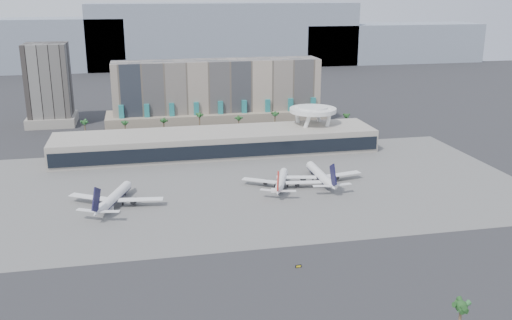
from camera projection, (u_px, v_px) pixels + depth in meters
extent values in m
plane|color=#232326|center=(260.00, 237.00, 202.24)|extent=(900.00, 900.00, 0.00)
cube|color=#5B5B59|center=(234.00, 186.00, 253.79)|extent=(260.00, 130.00, 0.06)
cube|color=gray|center=(224.00, 35.00, 644.62)|extent=(300.00, 60.00, 70.00)
cube|color=gray|center=(388.00, 43.00, 687.49)|extent=(220.00, 60.00, 45.00)
cube|color=tan|center=(218.00, 93.00, 362.24)|extent=(130.00, 22.00, 42.00)
cube|color=gray|center=(218.00, 118.00, 364.96)|extent=(140.00, 30.00, 10.00)
cube|color=#237879|center=(122.00, 120.00, 342.65)|extent=(3.00, 2.00, 18.00)
cube|color=#237879|center=(147.00, 119.00, 345.60)|extent=(3.00, 2.00, 18.00)
cube|color=#237879|center=(172.00, 118.00, 348.54)|extent=(3.00, 2.00, 18.00)
cube|color=#237879|center=(197.00, 117.00, 351.49)|extent=(3.00, 2.00, 18.00)
cube|color=#237879|center=(221.00, 116.00, 354.44)|extent=(3.00, 2.00, 18.00)
cube|color=#237879|center=(244.00, 114.00, 357.38)|extent=(3.00, 2.00, 18.00)
cube|color=#237879|center=(268.00, 113.00, 360.33)|extent=(3.00, 2.00, 18.00)
cube|color=#237879|center=(290.00, 112.00, 363.28)|extent=(3.00, 2.00, 18.00)
cube|color=#237879|center=(313.00, 111.00, 366.22)|extent=(3.00, 2.00, 18.00)
cube|color=black|center=(49.00, 85.00, 363.62)|extent=(26.00, 26.00, 52.00)
cube|color=#B5AC9F|center=(53.00, 120.00, 370.22)|extent=(30.00, 30.00, 6.00)
cube|color=#B5AC9F|center=(217.00, 142.00, 303.64)|extent=(170.00, 32.00, 12.00)
cube|color=black|center=(221.00, 151.00, 288.60)|extent=(168.00, 0.60, 7.00)
cube|color=black|center=(216.00, 129.00, 301.56)|extent=(170.00, 12.00, 2.50)
cylinder|color=white|center=(320.00, 123.00, 325.85)|extent=(6.98, 6.99, 21.89)
cylinder|color=white|center=(298.00, 124.00, 323.35)|extent=(6.98, 6.99, 21.89)
cylinder|color=white|center=(305.00, 129.00, 311.42)|extent=(6.98, 6.99, 21.89)
cylinder|color=white|center=(327.00, 128.00, 313.92)|extent=(6.98, 6.99, 21.89)
cylinder|color=white|center=(313.00, 110.00, 316.05)|extent=(26.00, 26.00, 2.20)
cylinder|color=white|center=(313.00, 108.00, 315.68)|extent=(16.00, 16.00, 1.20)
cylinder|color=brown|center=(86.00, 133.00, 322.71)|extent=(0.70, 0.70, 12.00)
sphere|color=#1E481D|center=(85.00, 124.00, 321.07)|extent=(2.80, 2.80, 2.80)
cylinder|color=brown|center=(125.00, 132.00, 327.03)|extent=(0.70, 0.70, 12.00)
sphere|color=#1E481D|center=(125.00, 122.00, 325.39)|extent=(2.80, 2.80, 2.80)
cylinder|color=brown|center=(164.00, 130.00, 331.35)|extent=(0.70, 0.70, 12.00)
sphere|color=#1E481D|center=(164.00, 120.00, 329.71)|extent=(2.80, 2.80, 2.80)
cylinder|color=brown|center=(200.00, 128.00, 335.47)|extent=(0.70, 0.70, 12.00)
sphere|color=#1E481D|center=(200.00, 118.00, 333.84)|extent=(2.80, 2.80, 2.80)
cylinder|color=brown|center=(238.00, 126.00, 339.99)|extent=(0.70, 0.70, 12.00)
sphere|color=#1E481D|center=(238.00, 117.00, 338.36)|extent=(2.80, 2.80, 2.80)
cylinder|color=brown|center=(274.00, 124.00, 344.31)|extent=(0.70, 0.70, 12.00)
sphere|color=#1E481D|center=(274.00, 115.00, 342.68)|extent=(2.80, 2.80, 2.80)
cylinder|color=brown|center=(309.00, 123.00, 348.64)|extent=(0.70, 0.70, 12.00)
sphere|color=#1E481D|center=(309.00, 114.00, 347.00)|extent=(2.80, 2.80, 2.80)
cylinder|color=brown|center=(345.00, 121.00, 353.15)|extent=(0.70, 0.70, 12.00)
sphere|color=#1E481D|center=(345.00, 112.00, 351.52)|extent=(2.80, 2.80, 2.80)
cylinder|color=white|center=(116.00, 196.00, 231.96)|extent=(12.67, 26.70, 3.95)
cylinder|color=black|center=(116.00, 196.00, 232.00)|extent=(12.42, 26.16, 3.87)
cone|color=white|center=(129.00, 184.00, 246.61)|extent=(5.20, 5.50, 3.95)
cone|color=white|center=(99.00, 211.00, 215.35)|extent=(6.67, 9.69, 3.95)
cube|color=white|center=(89.00, 197.00, 232.56)|extent=(17.21, 12.62, 0.35)
cube|color=white|center=(141.00, 199.00, 229.82)|extent=(18.12, 6.20, 0.35)
cylinder|color=black|center=(97.00, 199.00, 232.94)|extent=(3.36, 4.44, 2.17)
cylinder|color=black|center=(134.00, 201.00, 230.95)|extent=(3.36, 4.44, 2.17)
cube|color=black|center=(96.00, 200.00, 212.47)|extent=(3.44, 8.61, 10.39)
cube|color=white|center=(86.00, 210.00, 214.83)|extent=(8.01, 5.56, 0.25)
cube|color=white|center=(109.00, 211.00, 213.71)|extent=(8.17, 3.69, 0.25)
cylinder|color=black|center=(125.00, 194.00, 242.72)|extent=(0.49, 0.49, 1.58)
cylinder|color=black|center=(108.00, 203.00, 232.21)|extent=(0.69, 0.69, 1.58)
cylinder|color=black|center=(123.00, 204.00, 231.42)|extent=(0.69, 0.69, 1.58)
cylinder|color=white|center=(282.00, 180.00, 253.09)|extent=(11.34, 23.89, 3.53)
cylinder|color=black|center=(282.00, 180.00, 253.13)|extent=(11.12, 23.42, 3.46)
cone|color=white|center=(284.00, 170.00, 266.20)|extent=(4.65, 4.92, 3.53)
cone|color=white|center=(278.00, 191.00, 238.22)|extent=(5.97, 8.67, 3.53)
cube|color=white|center=(260.00, 180.00, 253.63)|extent=(15.41, 11.30, 0.31)
cube|color=white|center=(303.00, 182.00, 251.17)|extent=(16.22, 5.56, 0.31)
cylinder|color=black|center=(266.00, 182.00, 253.97)|extent=(3.01, 3.98, 1.94)
cylinder|color=black|center=(297.00, 184.00, 252.18)|extent=(3.01, 3.98, 1.94)
cube|color=red|center=(278.00, 181.00, 235.64)|extent=(3.08, 7.71, 9.30)
cube|color=white|center=(269.00, 190.00, 237.76)|extent=(7.17, 4.98, 0.22)
cube|color=white|center=(288.00, 191.00, 236.75)|extent=(7.31, 3.30, 0.22)
cylinder|color=black|center=(283.00, 178.00, 262.72)|extent=(0.44, 0.44, 1.41)
cylinder|color=black|center=(275.00, 185.00, 253.32)|extent=(0.62, 0.62, 1.41)
cylinder|color=black|center=(288.00, 186.00, 252.60)|extent=(0.62, 0.62, 1.41)
cylinder|color=white|center=(319.00, 174.00, 259.84)|extent=(4.07, 27.11, 3.97)
cylinder|color=black|center=(319.00, 174.00, 259.88)|extent=(3.99, 26.57, 3.89)
cone|color=white|center=(309.00, 164.00, 274.41)|extent=(3.99, 4.48, 3.97)
cone|color=white|center=(331.00, 186.00, 243.31)|extent=(4.00, 8.95, 3.97)
cube|color=white|center=(296.00, 177.00, 256.97)|extent=(18.31, 7.66, 0.35)
cube|color=white|center=(342.00, 174.00, 261.19)|extent=(18.31, 7.54, 0.35)
cylinder|color=black|center=(302.00, 179.00, 258.29)|extent=(2.20, 3.98, 2.19)
cylinder|color=black|center=(336.00, 176.00, 261.36)|extent=(2.20, 3.98, 2.19)
cube|color=black|center=(333.00, 175.00, 240.43)|extent=(0.53, 9.02, 10.46)
cube|color=white|center=(322.00, 186.00, 241.38)|extent=(8.18, 3.30, 0.25)
cube|color=white|center=(342.00, 185.00, 243.10)|extent=(8.17, 3.24, 0.25)
cylinder|color=black|center=(312.00, 173.00, 270.55)|extent=(0.50, 0.50, 1.59)
cylinder|color=black|center=(313.00, 181.00, 259.09)|extent=(0.70, 0.70, 1.59)
cylinder|color=black|center=(326.00, 180.00, 260.32)|extent=(0.70, 0.70, 1.59)
cube|color=white|center=(108.00, 209.00, 225.15)|extent=(4.50, 2.57, 2.10)
cube|color=white|center=(275.00, 191.00, 246.43)|extent=(3.39, 2.47, 1.56)
cube|color=black|center=(298.00, 266.00, 179.77)|extent=(2.00, 0.43, 0.90)
cube|color=gold|center=(299.00, 266.00, 179.62)|extent=(1.44, 0.16, 0.54)
cylinder|color=black|center=(296.00, 267.00, 179.68)|extent=(0.11, 0.11, 0.54)
cylinder|color=black|center=(301.00, 266.00, 179.96)|extent=(0.11, 0.11, 0.54)
sphere|color=#1E481D|center=(461.00, 306.00, 131.52)|extent=(2.80, 2.80, 2.80)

